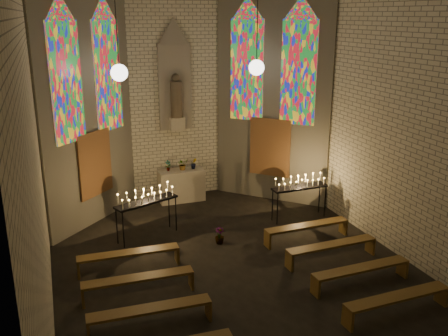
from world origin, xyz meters
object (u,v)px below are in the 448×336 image
Objects in this scene: altar at (181,185)px; aisle_flower_pot at (220,236)px; votive_stand_left at (146,198)px; votive_stand_right at (300,184)px.

altar is 3.26× the size of aisle_flower_pot.
votive_stand_left is (-1.54, -2.32, 0.58)m from altar.
votive_stand_left is at bearing -123.68° from altar.
votive_stand_left is at bearing 148.51° from aisle_flower_pot.
altar is at bearing 35.11° from votive_stand_left.
altar is 0.85× the size of votive_stand_right.
votive_stand_right is (2.68, 0.79, 0.82)m from aisle_flower_pot.
altar is 3.34m from aisle_flower_pot.
votive_stand_left is at bearing 174.99° from votive_stand_right.
aisle_flower_pot is 0.26× the size of votive_stand_right.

